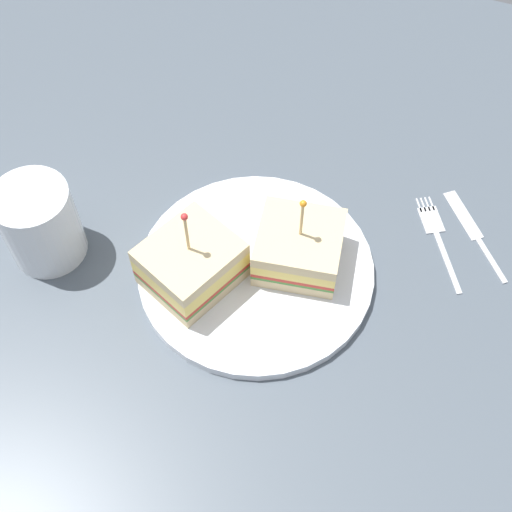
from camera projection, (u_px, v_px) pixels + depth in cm
name	position (u px, v px, depth cm)	size (l,w,h in cm)	color
ground_plane	(256.00, 277.00, 72.76)	(112.94, 112.94, 2.00)	#4C5660
plate	(256.00, 269.00, 71.45)	(24.94, 24.94, 1.16)	white
sandwich_half_front	(299.00, 247.00, 69.39)	(9.54, 9.82, 10.04)	beige
sandwich_half_back	(191.00, 264.00, 67.86)	(11.25, 10.73, 10.95)	beige
drink_glass	(42.00, 227.00, 70.28)	(7.98, 7.98, 9.21)	gold
fork	(436.00, 232.00, 74.69)	(11.74, 7.65, 0.35)	silver
knife	(472.00, 229.00, 74.88)	(10.70, 9.09, 0.35)	silver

